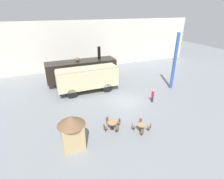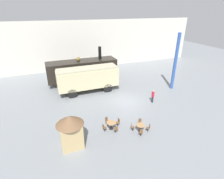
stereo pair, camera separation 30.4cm
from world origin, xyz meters
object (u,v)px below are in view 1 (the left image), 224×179
cafe_table_near (141,126)px  visitor_person (153,95)px  cafe_table_mid (112,124)px  ticket_kiosk (72,130)px  steam_locomotive (82,69)px  passenger_coach_vintage (88,78)px  cafe_chair_0 (141,122)px

cafe_table_near → visitor_person: bearing=46.6°
cafe_table_mid → visitor_person: size_ratio=0.54×
ticket_kiosk → cafe_table_mid: bearing=12.3°
steam_locomotive → cafe_table_near: steam_locomotive is taller
passenger_coach_vintage → cafe_table_near: passenger_coach_vintage is taller
cafe_table_near → ticket_kiosk: (-6.48, 0.49, 1.09)m
ticket_kiosk → steam_locomotive: bearing=73.7°
passenger_coach_vintage → cafe_chair_0: size_ratio=9.62×
cafe_chair_0 → ticket_kiosk: ticket_kiosk is taller
steam_locomotive → ticket_kiosk: size_ratio=3.60×
steam_locomotive → visitor_person: 12.03m
cafe_table_near → cafe_table_mid: cafe_table_mid is taller
cafe_table_mid → cafe_chair_0: 2.91m
visitor_person → steam_locomotive: bearing=124.0°
ticket_kiosk → cafe_chair_0: bearing=1.9°
passenger_coach_vintage → cafe_table_mid: size_ratio=9.15×
cafe_table_near → steam_locomotive: bearing=99.4°
steam_locomotive → visitor_person: bearing=-56.0°
passenger_coach_vintage → ticket_kiosk: size_ratio=2.79×
passenger_coach_vintage → visitor_person: passenger_coach_vintage is taller
cafe_table_mid → steam_locomotive: bearing=89.5°
steam_locomotive → cafe_table_mid: 13.20m
ticket_kiosk → visitor_person: bearing=20.6°
cafe_table_near → ticket_kiosk: size_ratio=0.28×
steam_locomotive → ticket_kiosk: (-4.09, -13.98, -0.46)m
visitor_person → cafe_table_mid: bearing=-154.9°
steam_locomotive → cafe_chair_0: steam_locomotive is taller
visitor_person → ticket_kiosk: (-10.78, -4.06, 0.76)m
steam_locomotive → cafe_table_near: bearing=-80.6°
passenger_coach_vintage → visitor_person: (6.78, -5.96, -1.26)m
passenger_coach_vintage → ticket_kiosk: 10.80m
cafe_chair_0 → visitor_person: 5.53m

